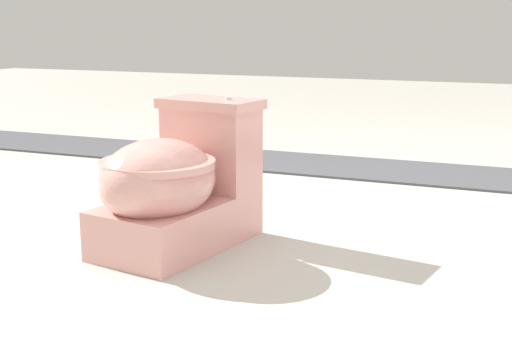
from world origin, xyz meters
name	(u,v)px	position (x,y,z in m)	size (l,w,h in m)	color
ground_plane	(231,238)	(0.00, 0.00, 0.00)	(14.00, 14.00, 0.00)	#B7B2A8
gravel_strip	(428,174)	(-1.38, 0.50, 0.01)	(0.56, 8.00, 0.01)	#4C4C51
toilet	(176,186)	(0.16, -0.14, 0.22)	(0.68, 0.47, 0.52)	#E09E93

